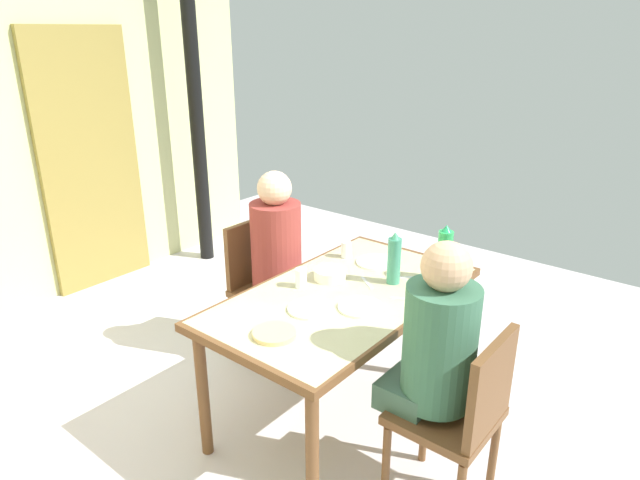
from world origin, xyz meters
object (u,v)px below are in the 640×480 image
object	(u,v)px
water_bottle_green_far	(394,259)
serving_bowl_center	(330,274)
chair_far_diner	(263,282)
person_near_diner	(437,342)
chair_near_diner	(461,413)
water_bottle_green_near	(444,254)
person_far_diner	(278,244)
dining_table	(343,306)

from	to	relation	value
water_bottle_green_far	serving_bowl_center	bearing A→B (deg)	120.43
chair_far_diner	person_near_diner	distance (m)	1.47
person_near_diner	serving_bowl_center	xyz separation A→B (m)	(0.30, 0.78, -0.03)
chair_near_diner	water_bottle_green_near	size ratio (longest dim) A/B	2.86
chair_far_diner	person_far_diner	distance (m)	0.31
person_near_diner	person_far_diner	distance (m)	1.31
dining_table	serving_bowl_center	world-z (taller)	serving_bowl_center
water_bottle_green_near	water_bottle_green_far	size ratio (longest dim) A/B	1.09
dining_table	person_far_diner	size ratio (longest dim) A/B	1.88
dining_table	serving_bowl_center	distance (m)	0.21
chair_far_diner	chair_near_diner	bearing A→B (deg)	75.38
serving_bowl_center	chair_far_diner	bearing A→B (deg)	80.80
chair_near_diner	person_far_diner	world-z (taller)	person_far_diner
dining_table	water_bottle_green_near	size ratio (longest dim) A/B	4.77
person_near_diner	water_bottle_green_far	bearing A→B (deg)	46.68
dining_table	chair_far_diner	distance (m)	0.80
chair_near_diner	person_far_diner	bearing A→B (deg)	74.02
dining_table	serving_bowl_center	size ratio (longest dim) A/B	8.53
person_far_diner	water_bottle_green_far	bearing A→B (deg)	95.42
person_far_diner	water_bottle_green_near	world-z (taller)	person_far_diner
chair_near_diner	chair_far_diner	bearing A→B (deg)	75.38
person_near_diner	water_bottle_green_near	bearing A→B (deg)	25.22
dining_table	water_bottle_green_near	world-z (taller)	water_bottle_green_near
chair_near_diner	chair_far_diner	world-z (taller)	same
person_far_diner	serving_bowl_center	size ratio (longest dim) A/B	4.53
dining_table	chair_near_diner	distance (m)	0.80
person_near_diner	dining_table	bearing A→B (deg)	71.82
chair_far_diner	serving_bowl_center	bearing A→B (deg)	80.80
dining_table	chair_near_diner	size ratio (longest dim) A/B	1.67
chair_far_diner	serving_bowl_center	size ratio (longest dim) A/B	5.12
water_bottle_green_far	serving_bowl_center	size ratio (longest dim) A/B	1.65
chair_near_diner	water_bottle_green_near	bearing A→B (deg)	34.01
person_near_diner	water_bottle_green_far	xyz separation A→B (m)	(0.47, 0.50, 0.08)
dining_table	serving_bowl_center	bearing A→B (deg)	59.40
chair_far_diner	water_bottle_green_near	world-z (taller)	water_bottle_green_near
dining_table	water_bottle_green_far	xyz separation A→B (m)	(0.26, -0.13, 0.20)
chair_far_diner	water_bottle_green_far	xyz separation A→B (m)	(0.07, -0.89, 0.36)
water_bottle_green_near	serving_bowl_center	xyz separation A→B (m)	(-0.37, 0.47, -0.12)
water_bottle_green_near	water_bottle_green_far	xyz separation A→B (m)	(-0.20, 0.18, -0.01)
chair_far_diner	person_far_diner	xyz separation A→B (m)	(-0.00, -0.14, 0.28)
chair_near_diner	water_bottle_green_far	world-z (taller)	water_bottle_green_far
person_far_diner	water_bottle_green_near	xyz separation A→B (m)	(0.27, -0.93, 0.09)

